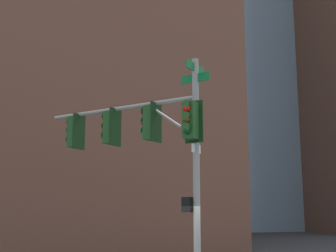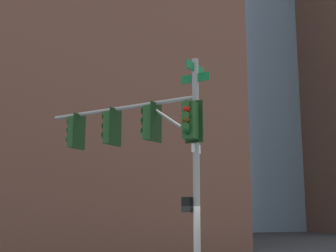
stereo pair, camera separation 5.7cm
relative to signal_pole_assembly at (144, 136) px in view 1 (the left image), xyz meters
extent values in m
cylinder|color=gray|center=(-1.29, -1.10, -1.23)|extent=(0.18, 0.18, 6.56)
cylinder|color=gray|center=(0.81, 0.59, 0.95)|extent=(4.28, 3.48, 0.12)
cylinder|color=gray|center=(-0.54, -0.50, 0.50)|extent=(0.86, 0.72, 0.75)
cube|color=#0F6B33|center=(-1.29, -1.10, 1.80)|extent=(0.64, 0.78, 0.24)
cube|color=#0F6B33|center=(-1.29, -1.10, 1.50)|extent=(0.71, 0.58, 0.24)
cube|color=white|center=(-1.29, -1.10, -0.47)|extent=(0.31, 0.37, 0.24)
cube|color=#1E4C1E|center=(-0.12, -0.16, 0.39)|extent=(0.48, 0.48, 1.00)
cube|color=black|center=(-0.27, -0.28, 0.39)|extent=(0.37, 0.45, 1.16)
sphere|color=#470A07|center=(0.03, -0.04, 0.69)|extent=(0.20, 0.20, 0.20)
cylinder|color=#1E4C1E|center=(0.09, 0.01, 0.78)|extent=(0.18, 0.20, 0.23)
sphere|color=#4C330A|center=(0.03, -0.04, 0.39)|extent=(0.20, 0.20, 0.20)
cylinder|color=#1E4C1E|center=(0.09, 0.01, 0.48)|extent=(0.18, 0.20, 0.23)
sphere|color=green|center=(0.03, -0.04, 0.09)|extent=(0.20, 0.20, 0.20)
cylinder|color=#1E4C1E|center=(0.09, 0.01, 0.18)|extent=(0.18, 0.20, 0.23)
cube|color=#1E4C1E|center=(1.04, 0.78, 0.39)|extent=(0.48, 0.48, 1.00)
cube|color=black|center=(0.90, 0.66, 0.39)|extent=(0.37, 0.45, 1.16)
sphere|color=red|center=(1.20, 0.90, 0.69)|extent=(0.20, 0.20, 0.20)
cylinder|color=#1E4C1E|center=(1.25, 0.95, 0.78)|extent=(0.18, 0.20, 0.23)
sphere|color=#4C330A|center=(1.20, 0.90, 0.39)|extent=(0.20, 0.20, 0.20)
cylinder|color=#1E4C1E|center=(1.25, 0.95, 0.48)|extent=(0.18, 0.20, 0.23)
sphere|color=#0A3819|center=(1.20, 0.90, 0.09)|extent=(0.20, 0.20, 0.20)
cylinder|color=#1E4C1E|center=(1.25, 0.95, 0.18)|extent=(0.18, 0.20, 0.23)
cube|color=#1E4C1E|center=(2.21, 1.72, 0.39)|extent=(0.48, 0.48, 1.00)
cube|color=black|center=(2.06, 1.60, 0.39)|extent=(0.37, 0.45, 1.16)
sphere|color=red|center=(2.37, 1.85, 0.69)|extent=(0.20, 0.20, 0.20)
cylinder|color=#1E4C1E|center=(2.42, 1.89, 0.78)|extent=(0.18, 0.20, 0.23)
sphere|color=#4C330A|center=(2.37, 1.85, 0.39)|extent=(0.20, 0.20, 0.20)
cylinder|color=#1E4C1E|center=(2.42, 1.89, 0.48)|extent=(0.18, 0.20, 0.23)
sphere|color=#0A3819|center=(2.37, 1.85, 0.09)|extent=(0.20, 0.20, 0.20)
cylinder|color=#1E4C1E|center=(2.42, 1.89, 0.18)|extent=(0.18, 0.20, 0.23)
cube|color=#1E4C1E|center=(-1.48, -0.88, 0.25)|extent=(0.48, 0.48, 1.00)
cube|color=black|center=(-1.36, -1.03, 0.25)|extent=(0.45, 0.37, 1.16)
sphere|color=red|center=(-1.60, -0.72, 0.55)|extent=(0.20, 0.20, 0.20)
cylinder|color=#1E4C1E|center=(-1.64, -0.67, 0.64)|extent=(0.20, 0.18, 0.23)
sphere|color=#4C330A|center=(-1.60, -0.72, 0.25)|extent=(0.20, 0.20, 0.20)
cylinder|color=#1E4C1E|center=(-1.64, -0.67, 0.34)|extent=(0.20, 0.18, 0.23)
sphere|color=#0A3819|center=(-1.60, -0.72, -0.05)|extent=(0.20, 0.20, 0.20)
cylinder|color=#1E4C1E|center=(-1.64, -0.67, 0.04)|extent=(0.20, 0.18, 0.23)
cube|color=black|center=(-1.11, -0.95, -1.97)|extent=(0.42, 0.44, 0.40)
cube|color=#EA5914|center=(-1.00, -0.87, -1.97)|extent=(0.17, 0.21, 0.28)
cube|color=brown|center=(61.29, 3.84, 12.10)|extent=(23.44, 15.12, 33.22)
camera|label=1|loc=(-12.78, 3.62, -2.14)|focal=49.45mm
camera|label=2|loc=(-12.80, 3.56, -2.14)|focal=49.45mm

